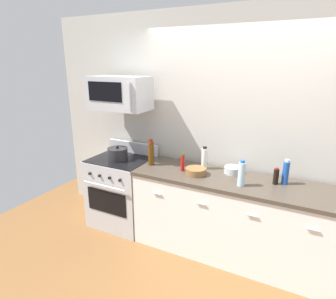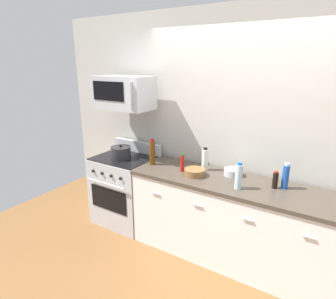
% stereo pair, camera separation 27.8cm
% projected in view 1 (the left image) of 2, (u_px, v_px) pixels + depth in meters
% --- Properties ---
extents(ground_plane, '(6.40, 6.40, 0.00)m').
position_uv_depth(ground_plane, '(230.00, 253.00, 3.29)').
color(ground_plane, brown).
extents(back_wall, '(5.33, 0.10, 2.70)m').
position_uv_depth(back_wall, '(247.00, 132.00, 3.24)').
color(back_wall, '#B7B2A8').
rests_on(back_wall, ground_plane).
extents(counter_unit, '(2.24, 0.66, 0.92)m').
position_uv_depth(counter_unit, '(233.00, 218.00, 3.16)').
color(counter_unit, white).
rests_on(counter_unit, ground_plane).
extents(range_oven, '(0.76, 0.69, 1.07)m').
position_uv_depth(range_oven, '(122.00, 191.00, 3.81)').
color(range_oven, '#B7BABF').
rests_on(range_oven, ground_plane).
extents(microwave, '(0.74, 0.44, 0.40)m').
position_uv_depth(microwave, '(119.00, 93.00, 3.47)').
color(microwave, '#B7BABF').
extents(bottle_soy_sauce_dark, '(0.05, 0.05, 0.18)m').
position_uv_depth(bottle_soy_sauce_dark, '(276.00, 176.00, 2.89)').
color(bottle_soy_sauce_dark, black).
rests_on(bottle_soy_sauce_dark, countertop_slab).
extents(bottle_wine_amber, '(0.07, 0.07, 0.32)m').
position_uv_depth(bottle_wine_amber, '(151.00, 153.00, 3.41)').
color(bottle_wine_amber, '#59330F').
rests_on(bottle_wine_amber, countertop_slab).
extents(bottle_vinegar_white, '(0.07, 0.07, 0.27)m').
position_uv_depth(bottle_vinegar_white, '(204.00, 158.00, 3.30)').
color(bottle_vinegar_white, silver).
rests_on(bottle_vinegar_white, countertop_slab).
extents(bottle_water_clear, '(0.07, 0.07, 0.27)m').
position_uv_depth(bottle_water_clear, '(242.00, 174.00, 2.84)').
color(bottle_water_clear, silver).
rests_on(bottle_water_clear, countertop_slab).
extents(bottle_hot_sauce_red, '(0.04, 0.04, 0.21)m').
position_uv_depth(bottle_hot_sauce_red, '(183.00, 163.00, 3.24)').
color(bottle_hot_sauce_red, '#B21914').
rests_on(bottle_hot_sauce_red, countertop_slab).
extents(bottle_soda_blue, '(0.06, 0.06, 0.26)m').
position_uv_depth(bottle_soda_blue, '(286.00, 172.00, 2.88)').
color(bottle_soda_blue, '#1E4CA5').
rests_on(bottle_soda_blue, countertop_slab).
extents(bowl_steel_prep, '(0.19, 0.19, 0.08)m').
position_uv_depth(bowl_steel_prep, '(233.00, 170.00, 3.18)').
color(bowl_steel_prep, '#B2B5BA').
rests_on(bowl_steel_prep, countertop_slab).
extents(bowl_wooden_salad, '(0.23, 0.23, 0.07)m').
position_uv_depth(bowl_wooden_salad, '(196.00, 171.00, 3.15)').
color(bowl_wooden_salad, brown).
rests_on(bowl_wooden_salad, countertop_slab).
extents(stockpot, '(0.25, 0.25, 0.19)m').
position_uv_depth(stockpot, '(118.00, 154.00, 3.61)').
color(stockpot, '#262628').
rests_on(stockpot, range_oven).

